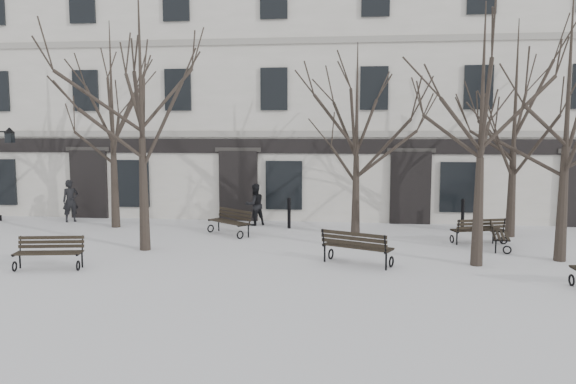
% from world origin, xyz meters
% --- Properties ---
extents(ground, '(100.00, 100.00, 0.00)m').
position_xyz_m(ground, '(0.00, 0.00, 0.00)').
color(ground, silver).
rests_on(ground, ground).
extents(building, '(40.40, 10.20, 11.40)m').
position_xyz_m(building, '(0.00, 12.96, 5.52)').
color(building, silver).
rests_on(building, ground).
extents(tree_1, '(5.87, 5.87, 8.39)m').
position_xyz_m(tree_1, '(-5.26, 1.92, 5.25)').
color(tree_1, black).
rests_on(tree_1, ground).
extents(tree_2, '(5.01, 5.01, 7.15)m').
position_xyz_m(tree_2, '(4.66, 1.03, 4.47)').
color(tree_2, black).
rests_on(tree_2, ground).
extents(tree_3, '(5.45, 5.45, 7.78)m').
position_xyz_m(tree_3, '(7.16, 1.86, 4.86)').
color(tree_3, black).
rests_on(tree_3, ground).
extents(tree_4, '(5.48, 5.48, 7.82)m').
position_xyz_m(tree_4, '(-7.92, 5.81, 4.89)').
color(tree_4, black).
rests_on(tree_4, ground).
extents(tree_5, '(4.73, 4.73, 6.76)m').
position_xyz_m(tree_5, '(1.32, 5.13, 4.22)').
color(tree_5, black).
rests_on(tree_5, ground).
extents(tree_6, '(5.27, 5.27, 7.53)m').
position_xyz_m(tree_6, '(6.76, 5.56, 4.70)').
color(tree_6, black).
rests_on(tree_6, ground).
extents(bench_0, '(1.83, 0.92, 0.88)m').
position_xyz_m(bench_0, '(-6.94, -0.73, 0.48)').
color(bench_0, black).
rests_on(bench_0, ground).
extents(bench_1, '(2.05, 1.45, 0.99)m').
position_xyz_m(bench_1, '(1.33, 0.67, 0.54)').
color(bench_1, black).
rests_on(bench_1, ground).
extents(bench_3, '(1.80, 1.66, 0.92)m').
position_xyz_m(bench_3, '(-3.15, 4.76, 0.50)').
color(bench_3, black).
rests_on(bench_3, ground).
extents(bench_4, '(1.81, 1.10, 0.87)m').
position_xyz_m(bench_4, '(5.37, 4.18, 0.47)').
color(bench_4, black).
rests_on(bench_4, ground).
extents(bench_5, '(0.88, 1.71, 0.83)m').
position_xyz_m(bench_5, '(5.82, 3.41, 0.45)').
color(bench_5, black).
rests_on(bench_5, ground).
extents(lamp_post, '(1.21, 0.45, 3.85)m').
position_xyz_m(lamp_post, '(-13.23, 6.71, 2.23)').
color(lamp_post, black).
rests_on(lamp_post, ground).
extents(bollard_a, '(0.15, 0.15, 1.19)m').
position_xyz_m(bollard_a, '(-1.20, 6.31, 0.64)').
color(bollard_a, black).
rests_on(bollard_a, ground).
extents(bollard_b, '(0.15, 0.15, 1.16)m').
position_xyz_m(bollard_b, '(5.38, 6.97, 0.62)').
color(bollard_b, black).
rests_on(bollard_b, ground).
extents(pedestrian_a, '(0.75, 0.73, 1.73)m').
position_xyz_m(pedestrian_a, '(-10.28, 6.81, 0.00)').
color(pedestrian_a, black).
rests_on(pedestrian_a, ground).
extents(pedestrian_b, '(1.01, 0.98, 1.65)m').
position_xyz_m(pedestrian_b, '(-2.63, 6.86, 0.00)').
color(pedestrian_b, black).
rests_on(pedestrian_b, ground).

